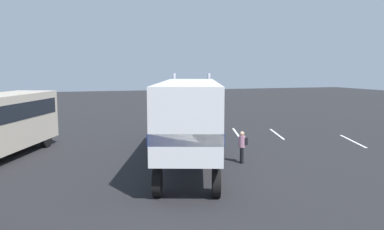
{
  "coord_description": "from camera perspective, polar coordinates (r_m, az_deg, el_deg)",
  "views": [
    {
      "loc": [
        -23.19,
        7.9,
        4.72
      ],
      "look_at": [
        0.7,
        0.24,
        1.6
      ],
      "focal_mm": 34.16,
      "sensor_mm": 36.0,
      "label": 1
    }
  ],
  "objects": [
    {
      "name": "lane_stripe_near",
      "position": [
        27.56,
        6.96,
        -2.81
      ],
      "size": [
        4.25,
        1.47,
        0.01
      ],
      "primitive_type": "cube",
      "rotation": [
        0.0,
        0.0,
        -0.3
      ],
      "color": "silver",
      "rests_on": "ground_plane"
    },
    {
      "name": "semi_truck",
      "position": [
        18.68,
        -0.35,
        0.33
      ],
      "size": [
        14.19,
        6.98,
        4.5
      ],
      "color": "#193399",
      "rests_on": "ground_plane"
    },
    {
      "name": "ground_plane",
      "position": [
        24.95,
        1.03,
        -3.82
      ],
      "size": [
        120.0,
        120.0,
        0.0
      ],
      "primitive_type": "plane",
      "color": "#232326"
    },
    {
      "name": "person_bystander",
      "position": [
        18.71,
        7.86,
        -4.78
      ],
      "size": [
        0.39,
        0.48,
        1.63
      ],
      "color": "black",
      "rests_on": "ground_plane"
    },
    {
      "name": "lane_stripe_far",
      "position": [
        26.61,
        23.75,
        -3.73
      ],
      "size": [
        4.18,
        1.68,
        0.01
      ],
      "primitive_type": "cube",
      "rotation": [
        0.0,
        0.0,
        -0.35
      ],
      "color": "silver",
      "rests_on": "ground_plane"
    },
    {
      "name": "lane_stripe_mid",
      "position": [
        27.73,
        13.09,
        -2.89
      ],
      "size": [
        4.24,
        1.5,
        0.01
      ],
      "primitive_type": "cube",
      "rotation": [
        0.0,
        0.0,
        -0.31
      ],
      "color": "silver",
      "rests_on": "ground_plane"
    }
  ]
}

